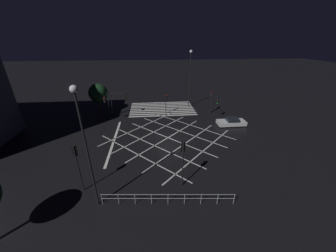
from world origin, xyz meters
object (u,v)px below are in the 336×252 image
(traffic_light_se_cross, at_px, (106,101))
(traffic_light_ne_cross, at_px, (77,159))
(traffic_light_median_south, at_px, (166,100))
(waiting_car, at_px, (231,122))
(traffic_light_median_north, at_px, (183,155))
(traffic_light_sw_cross, at_px, (215,101))
(street_tree_near, at_px, (98,93))
(street_lamp_east, at_px, (83,131))
(traffic_light_sw_main, at_px, (212,98))
(street_lamp_west, at_px, (190,68))
(traffic_light_se_main, at_px, (120,98))

(traffic_light_se_cross, height_order, traffic_light_ne_cross, traffic_light_ne_cross)
(traffic_light_median_south, relative_size, waiting_car, 0.82)
(traffic_light_median_north, height_order, traffic_light_ne_cross, traffic_light_ne_cross)
(traffic_light_sw_cross, bearing_deg, street_tree_near, -101.09)
(traffic_light_median_north, distance_m, traffic_light_ne_cross, 8.73)
(street_lamp_east, height_order, waiting_car, street_lamp_east)
(street_lamp_east, bearing_deg, street_tree_near, -78.13)
(traffic_light_sw_main, distance_m, street_lamp_west, 6.70)
(traffic_light_median_south, relative_size, traffic_light_ne_cross, 0.77)
(street_tree_near, bearing_deg, traffic_light_median_north, 120.33)
(traffic_light_sw_main, height_order, traffic_light_median_south, traffic_light_sw_main)
(traffic_light_sw_cross, bearing_deg, traffic_light_se_main, -97.60)
(traffic_light_median_south, bearing_deg, street_lamp_west, 126.67)
(street_lamp_east, height_order, street_lamp_west, street_lamp_west)
(traffic_light_se_main, height_order, traffic_light_sw_cross, traffic_light_se_main)
(traffic_light_sw_main, xyz_separation_m, traffic_light_median_north, (8.09, 17.68, 0.46))
(traffic_light_se_main, bearing_deg, traffic_light_median_south, -0.44)
(street_lamp_east, xyz_separation_m, street_lamp_west, (-11.94, -23.04, 0.64))
(traffic_light_se_cross, bearing_deg, traffic_light_se_main, 137.69)
(traffic_light_se_cross, relative_size, waiting_car, 1.01)
(street_lamp_east, bearing_deg, waiting_car, -141.01)
(traffic_light_se_main, xyz_separation_m, traffic_light_se_cross, (1.81, 1.98, 0.19))
(traffic_light_median_south, relative_size, street_tree_near, 0.68)
(traffic_light_se_main, xyz_separation_m, traffic_light_sw_cross, (-15.77, 2.10, -0.34))
(traffic_light_se_cross, bearing_deg, waiting_car, 78.12)
(traffic_light_se_main, bearing_deg, traffic_light_ne_cross, -93.44)
(traffic_light_ne_cross, height_order, street_tree_near, street_tree_near)
(traffic_light_sw_cross, xyz_separation_m, street_lamp_east, (15.19, 17.44, 3.96))
(traffic_light_median_north, xyz_separation_m, traffic_light_se_cross, (9.47, -16.02, -0.06))
(traffic_light_sw_main, relative_size, traffic_light_ne_cross, 0.85)
(street_lamp_east, distance_m, street_lamp_west, 25.96)
(traffic_light_sw_cross, xyz_separation_m, street_tree_near, (19.67, -3.85, 0.87))
(traffic_light_se_main, xyz_separation_m, street_lamp_east, (-0.58, 19.55, 3.62))
(traffic_light_median_north, height_order, street_lamp_east, street_lamp_east)
(traffic_light_sw_cross, bearing_deg, traffic_light_median_north, -27.03)
(traffic_light_se_cross, height_order, street_lamp_east, street_lamp_east)
(traffic_light_se_cross, xyz_separation_m, street_lamp_east, (-2.39, 17.56, 3.43))
(traffic_light_sw_main, bearing_deg, traffic_light_se_cross, 5.42)
(traffic_light_se_cross, height_order, street_lamp_west, street_lamp_west)
(traffic_light_median_north, xyz_separation_m, street_lamp_east, (7.08, 1.55, 3.37))
(traffic_light_se_main, bearing_deg, waiting_car, -19.14)
(traffic_light_se_cross, bearing_deg, traffic_light_median_north, 30.58)
(traffic_light_median_north, xyz_separation_m, traffic_light_sw_cross, (-8.11, -15.90, -0.59))
(traffic_light_median_north, xyz_separation_m, traffic_light_median_south, (-0.10, -17.94, -0.72))
(street_tree_near, distance_m, waiting_car, 22.77)
(traffic_light_median_north, distance_m, traffic_light_sw_cross, 17.86)
(traffic_light_median_north, xyz_separation_m, street_tree_near, (11.56, -19.75, 0.28))
(traffic_light_sw_main, distance_m, traffic_light_se_cross, 17.64)
(traffic_light_sw_cross, height_order, street_lamp_east, street_lamp_east)
(traffic_light_median_north, xyz_separation_m, traffic_light_ne_cross, (8.73, -0.24, 0.00))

